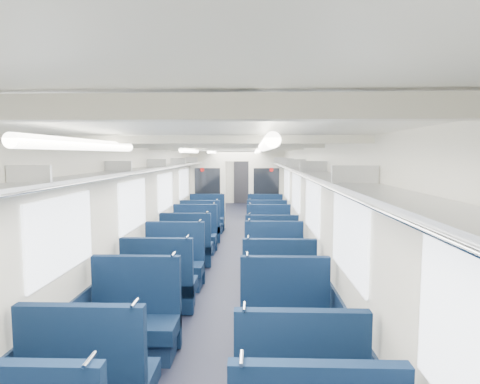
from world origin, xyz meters
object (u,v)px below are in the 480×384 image
end_door (242,181)px  seat_11 (274,266)px  seat_16 (201,229)px  seat_18 (207,220)px  seat_12 (187,249)px  seat_15 (269,238)px  seat_8 (160,288)px  seat_6 (134,325)px  bulkhead (237,187)px  seat_14 (195,238)px  seat_7 (285,326)px  seat_10 (174,267)px  seat_17 (267,228)px  seat_9 (278,289)px  seat_19 (265,220)px  seat_13 (271,252)px

end_door → seat_11: end_door is taller
seat_16 → seat_18: (0.00, 1.29, 0.00)m
seat_11 → seat_12: bearing=145.2°
end_door → seat_15: size_ratio=1.80×
seat_12 → seat_8: bearing=-90.0°
seat_6 → seat_15: same height
seat_11 → seat_12: 2.02m
end_door → seat_11: bearing=-85.8°
bulkhead → seat_11: size_ratio=2.53×
end_door → seat_18: bearing=-97.0°
bulkhead → seat_14: (-0.83, -3.05, -0.89)m
seat_15 → seat_18: 2.87m
bulkhead → seat_7: size_ratio=2.53×
seat_10 → seat_17: 3.90m
seat_9 → seat_19: size_ratio=1.00×
seat_18 → seat_19: same height
seat_13 → seat_19: same height
end_door → seat_11: (0.83, -11.37, -0.66)m
seat_19 → seat_18: bearing=-179.4°
seat_9 → seat_14: 3.76m
seat_8 → seat_9: size_ratio=1.00×
seat_7 → seat_8: bearing=144.2°
seat_7 → seat_12: bearing=115.4°
seat_7 → seat_10: size_ratio=1.00×
seat_11 → seat_18: same height
seat_9 → seat_8: bearing=179.8°
end_door → seat_13: end_door is taller
seat_6 → seat_9: bearing=36.1°
seat_18 → seat_9: bearing=-73.9°
seat_9 → seat_18: 5.98m
seat_15 → seat_19: bearing=90.0°
seat_15 → seat_17: bearing=90.0°
seat_12 → seat_19: (1.66, 3.46, 0.00)m
seat_10 → seat_17: (1.66, 3.53, 0.00)m
end_door → seat_16: end_door is taller
end_door → seat_6: (-0.83, -13.72, -0.66)m
seat_16 → seat_6: bearing=-90.0°
seat_11 → seat_13: 0.96m
seat_6 → seat_11: size_ratio=1.00×
seat_9 → seat_15: bearing=90.0°
seat_6 → seat_8: bearing=90.0°
seat_9 → seat_14: bearing=116.2°
seat_19 → seat_11: bearing=-90.0°
seat_10 → seat_12: 1.27m
seat_8 → seat_12: size_ratio=1.00×
seat_6 → seat_10: size_ratio=1.00×
bulkhead → seat_11: (0.83, -5.28, -0.89)m
seat_9 → seat_10: (-1.66, 1.03, 0.00)m
end_door → seat_17: bearing=-84.0°
seat_6 → seat_14: 4.59m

